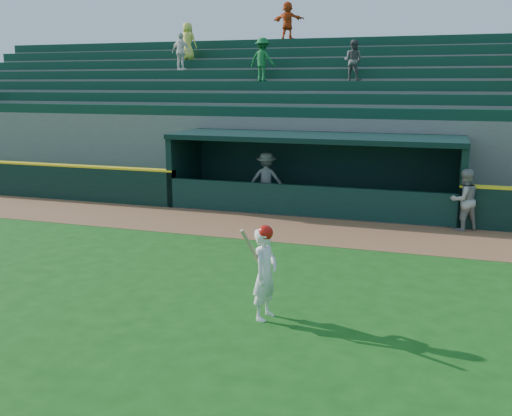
{
  "coord_description": "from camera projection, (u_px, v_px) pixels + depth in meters",
  "views": [
    {
      "loc": [
        3.94,
        -10.48,
        4.08
      ],
      "look_at": [
        0.0,
        1.6,
        1.3
      ],
      "focal_mm": 40.0,
      "sensor_mm": 36.0,
      "label": 1
    }
  ],
  "objects": [
    {
      "name": "stands",
      "position": [
        340.0,
        126.0,
        22.95
      ],
      "size": [
        34.5,
        6.25,
        7.54
      ],
      "color": "slate",
      "rests_on": "ground"
    },
    {
      "name": "ground",
      "position": [
        232.0,
        285.0,
        11.8
      ],
      "size": [
        120.0,
        120.0,
        0.0
      ],
      "primitive_type": "plane",
      "color": "#154E13",
      "rests_on": "ground"
    },
    {
      "name": "dugout",
      "position": [
        316.0,
        167.0,
        18.94
      ],
      "size": [
        9.4,
        2.8,
        2.46
      ],
      "color": "slate",
      "rests_on": "ground"
    },
    {
      "name": "dugout_player_front",
      "position": [
        464.0,
        200.0,
        16.04
      ],
      "size": [
        1.07,
        1.02,
        1.75
      ],
      "primitive_type": "imported",
      "rotation": [
        0.0,
        0.0,
        3.7
      ],
      "color": "#9D9D98",
      "rests_on": "ground"
    },
    {
      "name": "batter_at_plate",
      "position": [
        265.0,
        272.0,
        9.96
      ],
      "size": [
        0.57,
        0.79,
        1.72
      ],
      "color": "white",
      "rests_on": "ground"
    },
    {
      "name": "warning_track",
      "position": [
        292.0,
        229.0,
        16.35
      ],
      "size": [
        40.0,
        3.0,
        0.01
      ],
      "primitive_type": "cube",
      "color": "brown",
      "rests_on": "ground"
    },
    {
      "name": "dugout_player_inside",
      "position": [
        266.0,
        179.0,
        19.32
      ],
      "size": [
        1.28,
        0.87,
        1.83
      ],
      "primitive_type": "imported",
      "rotation": [
        0.0,
        0.0,
        3.31
      ],
      "color": "#9C9C97",
      "rests_on": "ground"
    }
  ]
}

